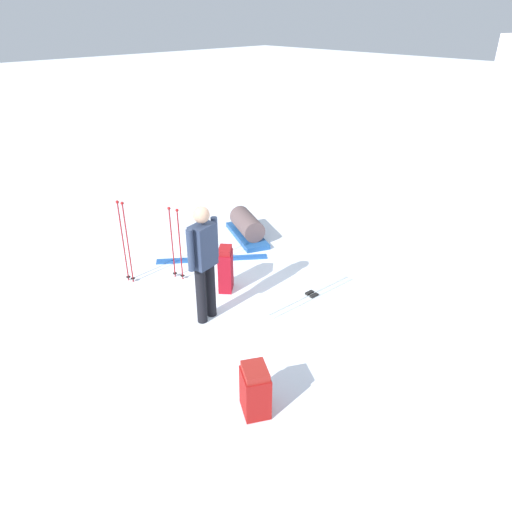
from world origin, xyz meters
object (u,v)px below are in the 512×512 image
object	(u,v)px
ski_poles_planted_far	(176,240)
ski_poles_planted_near	(125,238)
backpack_large_dark	(255,390)
gear_sled	(247,227)
ski_pair_near	(312,295)
ski_pair_far	(212,259)
skier_standing	(204,259)
backpack_bright	(226,269)

from	to	relation	value
ski_poles_planted_far	ski_poles_planted_near	bearing A→B (deg)	-126.31
backpack_large_dark	gear_sled	distance (m)	4.39
ski_pair_near	backpack_large_dark	world-z (taller)	backpack_large_dark
ski_pair_far	ski_poles_planted_far	size ratio (longest dim) A/B	1.33
ski_poles_planted_far	gear_sled	world-z (taller)	ski_poles_planted_far
skier_standing	backpack_bright	xyz separation A→B (m)	(-0.40, 0.70, -0.60)
ski_poles_planted_far	gear_sled	size ratio (longest dim) A/B	0.92
ski_pair_far	backpack_large_dark	distance (m)	3.58
ski_pair_far	ski_poles_planted_near	size ratio (longest dim) A/B	1.19
backpack_large_dark	ski_poles_planted_far	xyz separation A→B (m)	(-2.93, 1.08, 0.40)
ski_pair_far	backpack_large_dark	bearing A→B (deg)	-31.53
ski_pair_near	ski_poles_planted_far	world-z (taller)	ski_poles_planted_far
ski_poles_planted_near	gear_sled	xyz separation A→B (m)	(0.12, 2.46, -0.54)
ski_pair_far	ski_poles_planted_far	distance (m)	1.04
backpack_large_dark	gear_sled	world-z (taller)	backpack_large_dark
gear_sled	ski_pair_far	bearing A→B (deg)	-77.70
ski_pair_near	gear_sled	xyz separation A→B (m)	(-2.21, 0.70, 0.21)
skier_standing	ski_pair_near	bearing A→B (deg)	66.26
skier_standing	ski_pair_far	world-z (taller)	skier_standing
backpack_large_dark	ski_poles_planted_near	bearing A→B (deg)	172.34
backpack_bright	ski_poles_planted_far	xyz separation A→B (m)	(-0.80, -0.33, 0.33)
backpack_bright	ski_poles_planted_near	size ratio (longest dim) A/B	0.53
backpack_large_dark	ski_pair_near	bearing A→B (deg)	115.59
ski_pair_near	backpack_bright	world-z (taller)	backpack_bright
ski_pair_near	ski_pair_far	world-z (taller)	same
ski_pair_near	gear_sled	size ratio (longest dim) A/B	1.28
backpack_bright	ski_poles_planted_far	size ratio (longest dim) A/B	0.59
ski_poles_planted_far	gear_sled	bearing A→B (deg)	100.44
backpack_large_dark	backpack_bright	bearing A→B (deg)	146.49
ski_poles_planted_near	ski_pair_far	bearing A→B (deg)	76.20
skier_standing	backpack_bright	size ratio (longest dim) A/B	2.34
gear_sled	backpack_large_dark	bearing A→B (deg)	-41.74
backpack_large_dark	ski_poles_planted_near	size ratio (longest dim) A/B	0.43
backpack_large_dark	gear_sled	xyz separation A→B (m)	(-3.27, 2.92, -0.07)
backpack_bright	ski_poles_planted_far	bearing A→B (deg)	-157.48
ski_pair_far	ski_pair_near	bearing A→B (deg)	10.16
backpack_bright	ski_poles_planted_near	xyz separation A→B (m)	(-1.26, -0.95, 0.41)
ski_pair_near	backpack_large_dark	bearing A→B (deg)	-64.41
skier_standing	ski_poles_planted_far	xyz separation A→B (m)	(-1.20, 0.37, -0.27)
ski_pair_near	backpack_large_dark	xyz separation A→B (m)	(1.06, -2.22, 0.28)
backpack_large_dark	ski_poles_planted_far	distance (m)	3.15
ski_poles_planted_near	gear_sled	world-z (taller)	ski_poles_planted_near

